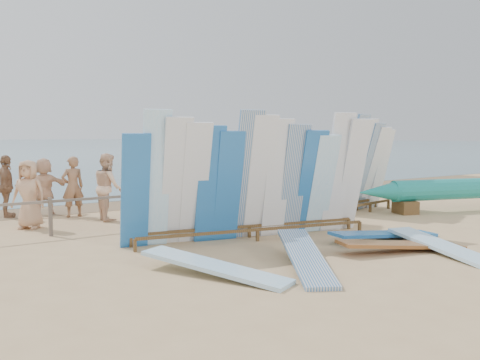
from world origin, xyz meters
TOP-DOWN VIEW (x-y plane):
  - ground at (0.00, 0.00)m, footprint 160.00×160.00m
  - wet_sand_strip at (0.00, 7.20)m, footprint 40.00×2.60m
  - fence at (0.00, 3.00)m, footprint 12.08×0.08m
  - main_surfboard_rack at (-0.35, 0.07)m, footprint 5.79×1.90m
  - side_surfboard_rack at (4.83, 1.56)m, footprint 2.62×1.10m
  - outrigger_canoe at (7.34, -0.03)m, footprint 6.85×2.65m
  - vendor_table at (2.54, 0.28)m, footprint 1.12×0.98m
  - flat_board_c at (1.41, -2.55)m, footprint 2.74×1.33m
  - flat_board_e at (-1.04, -2.43)m, footprint 1.81×2.61m
  - flat_board_a at (-2.61, -1.96)m, footprint 1.65×2.68m
  - flat_board_b at (1.98, -3.06)m, footprint 1.20×2.75m
  - flat_board_d at (2.01, -1.62)m, footprint 2.75×0.92m
  - beach_chair_left at (-0.16, 4.05)m, footprint 0.75×0.77m
  - beach_chair_right at (0.76, 4.03)m, footprint 0.62×0.64m
  - stroller at (3.02, 3.65)m, footprint 0.64×0.82m
  - beachgoer_0 at (-4.19, 4.29)m, footprint 0.91×0.82m
  - beachgoer_9 at (6.20, 5.22)m, footprint 0.66×1.19m
  - beachgoer_5 at (1.52, 5.42)m, footprint 1.52×1.13m
  - beachgoer_extra_1 at (-4.34, 6.41)m, footprint 0.66×1.11m
  - beachgoer_8 at (5.63, 3.63)m, footprint 0.86×0.88m
  - beachgoer_6 at (3.68, 5.25)m, footprint 0.44×0.90m
  - beachgoer_extra_0 at (8.91, 6.02)m, footprint 1.14×0.61m
  - beachgoer_1 at (-2.77, 5.48)m, footprint 0.64×0.36m
  - beachgoer_2 at (-2.13, 4.39)m, footprint 0.51×0.93m
  - beachgoer_11 at (-3.35, 6.33)m, footprint 1.58×0.63m
  - beachgoer_10 at (8.09, 4.47)m, footprint 0.77×1.06m
  - beachgoer_3 at (0.11, 6.34)m, footprint 0.92×1.23m

SIDE VIEW (x-z plane):
  - ground at x=0.00m, z-range 0.00..0.00m
  - wet_sand_strip at x=0.00m, z-range -0.01..0.01m
  - flat_board_c at x=1.41m, z-range -0.14..0.14m
  - flat_board_e at x=-1.04m, z-range -0.22..0.22m
  - flat_board_a at x=-2.61m, z-range -0.16..0.16m
  - flat_board_b at x=1.98m, z-range -0.14..0.14m
  - flat_board_d at x=2.01m, z-range -0.13..0.13m
  - beach_chair_right at x=0.76m, z-range -0.18..0.68m
  - beach_chair_left at x=-0.16m, z-range -0.20..0.76m
  - stroller at x=3.02m, z-range -0.10..0.91m
  - vendor_table at x=2.54m, z-range -0.21..1.04m
  - fence at x=0.00m, z-range 0.18..1.08m
  - outrigger_canoe at x=7.34m, z-range 0.14..1.13m
  - beachgoer_5 at x=1.52m, z-range 0.00..1.59m
  - beachgoer_10 at x=8.09m, z-range 0.00..1.66m
  - beachgoer_11 at x=-3.35m, z-range 0.00..1.66m
  - beachgoer_extra_0 at x=8.91m, z-range 0.00..1.67m
  - beachgoer_0 at x=-4.19m, z-range 0.00..1.71m
  - beachgoer_8 at x=5.63m, z-range 0.00..1.71m
  - beachgoer_1 at x=-2.77m, z-range 0.00..1.72m
  - beachgoer_9 at x=6.20m, z-range 0.00..1.74m
  - beachgoer_extra_1 at x=-4.34m, z-range 0.00..1.76m
  - beachgoer_3 at x=0.11m, z-range 0.00..1.76m
  - beachgoer_2 at x=-2.13m, z-range 0.00..1.83m
  - beachgoer_6 at x=3.68m, z-range 0.00..1.83m
  - main_surfboard_rack at x=-0.35m, z-range -0.14..2.71m
  - side_surfboard_rack at x=4.83m, z-range -0.15..2.77m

